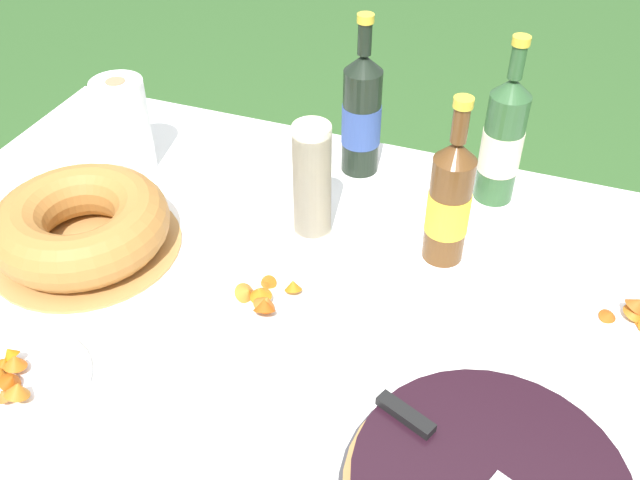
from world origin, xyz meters
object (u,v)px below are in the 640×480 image
(bundt_cake, at_px, (81,225))
(cup_stack, at_px, (312,182))
(serving_knife, at_px, (473,463))
(paper_towel_roll, at_px, (124,126))
(juice_bottle_red, at_px, (362,115))
(cider_bottle_amber, at_px, (449,202))
(snack_plate_near, at_px, (19,379))
(snack_plate_right, at_px, (266,303))
(cider_bottle_green, at_px, (503,141))

(bundt_cake, height_order, cup_stack, cup_stack)
(serving_knife, relative_size, paper_towel_roll, 1.70)
(serving_knife, height_order, juice_bottle_red, juice_bottle_red)
(serving_knife, xyz_separation_m, bundt_cake, (-0.78, 0.25, -0.01))
(cider_bottle_amber, bearing_deg, serving_knife, -73.21)
(cup_stack, bearing_deg, snack_plate_near, -119.68)
(cider_bottle_amber, xyz_separation_m, snack_plate_right, (-0.25, -0.24, -0.11))
(serving_knife, bearing_deg, bundt_cake, -175.47)
(snack_plate_right, bearing_deg, serving_knife, -29.59)
(cider_bottle_green, distance_m, cider_bottle_amber, 0.23)
(bundt_cake, distance_m, cider_bottle_green, 0.83)
(paper_towel_roll, bearing_deg, cider_bottle_amber, -4.45)
(cider_bottle_amber, relative_size, snack_plate_near, 1.55)
(paper_towel_roll, bearing_deg, snack_plate_near, -74.24)
(cup_stack, height_order, paper_towel_roll, cup_stack)
(cider_bottle_green, relative_size, snack_plate_near, 1.65)
(serving_knife, relative_size, bundt_cake, 0.99)
(bundt_cake, bearing_deg, cider_bottle_amber, 18.55)
(cider_bottle_amber, xyz_separation_m, juice_bottle_red, (-0.24, 0.23, 0.01))
(cup_stack, relative_size, snack_plate_near, 1.13)
(snack_plate_right, bearing_deg, snack_plate_near, -135.26)
(snack_plate_near, bearing_deg, cider_bottle_amber, 44.36)
(cider_bottle_green, height_order, juice_bottle_red, cider_bottle_green)
(cider_bottle_amber, bearing_deg, juice_bottle_red, 136.35)
(juice_bottle_red, bearing_deg, bundt_cake, -132.54)
(bundt_cake, xyz_separation_m, snack_plate_near, (0.10, -0.32, -0.04))
(cider_bottle_green, bearing_deg, cup_stack, -141.61)
(cider_bottle_amber, height_order, paper_towel_roll, cider_bottle_amber)
(snack_plate_right, height_order, paper_towel_roll, paper_towel_roll)
(bundt_cake, xyz_separation_m, cider_bottle_green, (0.70, 0.44, 0.08))
(bundt_cake, height_order, paper_towel_roll, paper_towel_roll)
(cider_bottle_green, bearing_deg, snack_plate_right, -123.55)
(cider_bottle_amber, distance_m, juice_bottle_red, 0.33)
(bundt_cake, distance_m, snack_plate_near, 0.33)
(juice_bottle_red, height_order, snack_plate_near, juice_bottle_red)
(cup_stack, distance_m, paper_towel_roll, 0.46)
(bundt_cake, xyz_separation_m, cider_bottle_amber, (0.64, 0.22, 0.07))
(juice_bottle_red, relative_size, snack_plate_near, 1.64)
(serving_knife, bearing_deg, paper_towel_roll, 170.89)
(bundt_cake, relative_size, paper_towel_roll, 1.72)
(snack_plate_right, xyz_separation_m, paper_towel_roll, (-0.46, 0.30, 0.09))
(cup_stack, xyz_separation_m, snack_plate_near, (-0.29, -0.51, -0.11))
(snack_plate_near, relative_size, snack_plate_right, 0.97)
(cider_bottle_amber, bearing_deg, cup_stack, -175.10)
(cider_bottle_amber, height_order, juice_bottle_red, juice_bottle_red)
(cider_bottle_amber, bearing_deg, snack_plate_near, -135.64)
(snack_plate_near, bearing_deg, paper_towel_roll, 105.76)
(cider_bottle_green, xyz_separation_m, cider_bottle_amber, (-0.06, -0.22, -0.01))
(juice_bottle_red, distance_m, paper_towel_roll, 0.50)
(juice_bottle_red, relative_size, snack_plate_right, 1.60)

